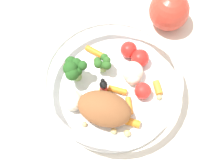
{
  "coord_description": "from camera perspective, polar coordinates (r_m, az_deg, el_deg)",
  "views": [
    {
      "loc": [
        0.04,
        0.23,
        0.56
      ],
      "look_at": [
        -0.02,
        -0.01,
        0.03
      ],
      "focal_mm": 54.24,
      "sensor_mm": 36.0,
      "label": 1
    }
  ],
  "objects": [
    {
      "name": "ground_plane",
      "position": [
        0.61,
        -1.25,
        -2.11
      ],
      "size": [
        2.4,
        2.4,
        0.0
      ],
      "primitive_type": "plane",
      "color": "silver"
    },
    {
      "name": "loose_apple",
      "position": [
        0.66,
        9.61,
        12.1
      ],
      "size": [
        0.08,
        0.08,
        0.09
      ],
      "color": "#BC3828",
      "rests_on": "ground_plane"
    },
    {
      "name": "food_container",
      "position": [
        0.58,
        -0.4,
        -0.4
      ],
      "size": [
        0.24,
        0.24,
        0.07
      ],
      "color": "white",
      "rests_on": "ground_plane"
    }
  ]
}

